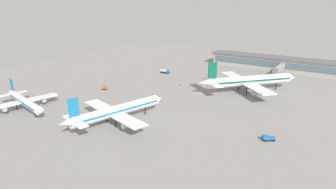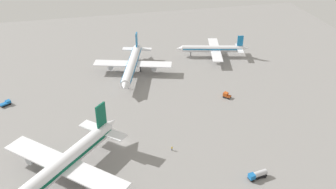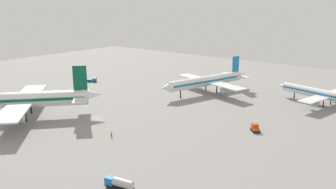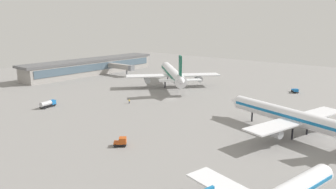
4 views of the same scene
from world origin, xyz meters
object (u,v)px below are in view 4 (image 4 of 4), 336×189
Objects in this scene: ground_crew_worker at (129,101)px; airplane_taxiing at (293,117)px; fuel_truck at (48,104)px; airplane_at_gate at (173,74)px; pushback_tractor at (295,90)px; baggage_tug at (121,142)px.

airplane_taxiing is at bearing 148.33° from ground_crew_worker.
airplane_taxiing is 7.06× the size of fuel_truck.
ground_crew_worker is (5.39, -60.72, -4.36)m from airplane_taxiing.
ground_crew_worker is at bearing 144.44° from airplane_at_gate.
airplane_at_gate is at bearing -99.84° from pushback_tractor.
airplane_taxiing is at bearing -17.94° from pushback_tractor.
fuel_truck is 30.33m from ground_crew_worker.
fuel_truck is at bearing 121.69° from airplane_at_gate.
fuel_truck is (-7.82, -49.13, 0.23)m from baggage_tug.
airplane_taxiing is at bearing 7.79° from baggage_tug.
airplane_taxiing reaches higher than baggage_tug.
baggage_tug is at bearing 161.38° from airplane_at_gate.
ground_crew_worker is (-31.16, -29.76, -0.31)m from baggage_tug.
baggage_tug reaches higher than ground_crew_worker.
ground_crew_worker is (-23.34, 19.36, -0.54)m from fuel_truck.
ground_crew_worker is at bearing -50.42° from fuel_truck.
fuel_truck is (60.36, -11.55, -4.93)m from airplane_at_gate.
pushback_tractor is at bearing -47.64° from fuel_truck.
baggage_tug is at bearing -43.46° from pushback_tractor.
baggage_tug is 43.09m from ground_crew_worker.
airplane_taxiing is (31.63, 68.53, -1.10)m from airplane_at_gate.
airplane_at_gate reaches higher than baggage_tug.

